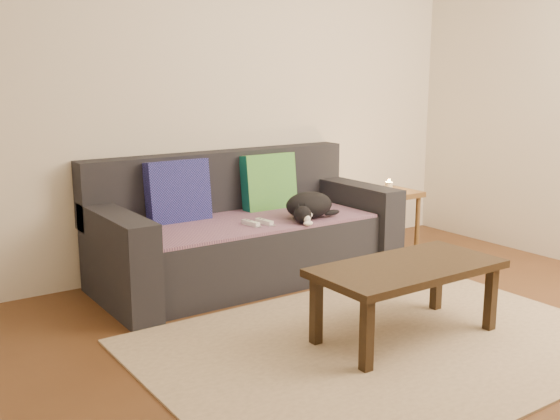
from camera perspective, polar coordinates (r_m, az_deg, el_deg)
The scene contains 13 objects.
ground at distance 3.53m, azimuth 10.66°, elevation -12.25°, with size 4.50×4.50×0.00m, color brown.
back_wall at distance 4.84m, azimuth -5.96°, elevation 10.29°, with size 4.50×0.04×2.60m, color beige.
sofa at distance 4.60m, azimuth -3.14°, elevation -2.22°, with size 2.10×0.94×0.87m.
throw_blanket at distance 4.50m, azimuth -2.54°, elevation -0.96°, with size 1.66×0.74×0.02m, color #462B51.
cushion_navy at distance 4.49m, azimuth -8.86°, elevation 1.48°, with size 0.44×0.11×0.44m, color #101745.
cushion_green at distance 4.84m, azimuth -0.97°, elevation 2.39°, with size 0.42×0.11×0.42m, color #0D574D.
cat at distance 4.51m, azimuth 2.52°, elevation 0.34°, with size 0.42×0.34×0.18m.
wii_remote_a at distance 4.32m, azimuth -2.57°, elevation -1.16°, with size 0.15×0.04×0.03m, color white.
wii_remote_b at distance 4.36m, azimuth -1.37°, elevation -1.05°, with size 0.15×0.04×0.03m, color white.
side_table at distance 5.25m, azimuth 9.41°, elevation 0.69°, with size 0.41×0.41×0.52m.
candle at distance 5.22m, azimuth 9.45°, elevation 2.07°, with size 0.06×0.06×0.09m.
rug at distance 3.62m, azimuth 8.96°, elevation -11.41°, with size 2.50×1.80×0.01m, color tan.
coffee_table at distance 3.61m, azimuth 11.00°, elevation -5.48°, with size 1.05×0.53×0.42m.
Camera 1 is at (-2.31, -2.24, 1.43)m, focal length 42.00 mm.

